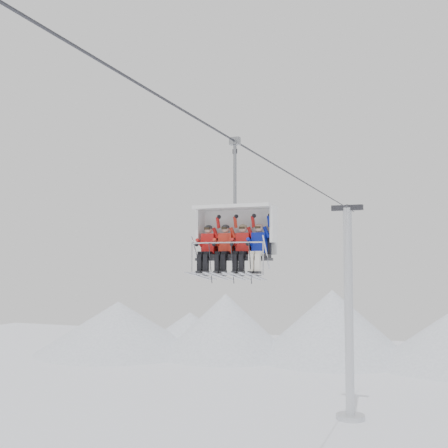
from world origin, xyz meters
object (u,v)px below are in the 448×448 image
(lift_tower_right, at_px, (349,326))
(chairlift_carrier, at_px, (236,232))
(skier_far_left, at_px, (207,248))
(skier_center_left, at_px, (224,248))
(skier_center_right, at_px, (242,247))
(skier_far_right, at_px, (258,247))

(lift_tower_right, distance_m, chairlift_carrier, 21.56)
(skier_far_left, xyz_separation_m, skier_center_left, (0.53, 0.00, 0.00))
(skier_far_left, bearing_deg, chairlift_carrier, 21.18)
(lift_tower_right, distance_m, skier_center_right, 21.76)
(chairlift_carrier, bearing_deg, skier_far_left, -158.82)
(skier_center_left, relative_size, skier_center_right, 1.00)
(skier_center_right, xyz_separation_m, skier_far_right, (0.47, 0.00, 0.00))
(lift_tower_right, relative_size, chairlift_carrier, 3.38)
(lift_tower_right, height_order, chairlift_carrier, lift_tower_right)
(skier_center_left, xyz_separation_m, skier_far_right, (1.01, 0.00, 0.00))
(lift_tower_right, relative_size, skier_center_right, 7.99)
(chairlift_carrier, xyz_separation_m, skier_far_left, (-0.79, -0.30, -0.46))
(chairlift_carrier, bearing_deg, skier_center_left, -129.72)
(skier_far_left, bearing_deg, skier_far_right, 0.00)
(lift_tower_right, distance_m, skier_center_left, 21.76)
(chairlift_carrier, height_order, skier_center_right, chairlift_carrier)
(chairlift_carrier, height_order, skier_far_right, chairlift_carrier)
(skier_far_left, xyz_separation_m, skier_center_right, (1.07, 0.00, 0.00))
(skier_center_left, distance_m, skier_far_right, 1.01)
(chairlift_carrier, distance_m, skier_far_left, 0.96)
(chairlift_carrier, xyz_separation_m, skier_center_left, (-0.25, -0.30, -0.46))
(skier_center_left, bearing_deg, chairlift_carrier, 50.28)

